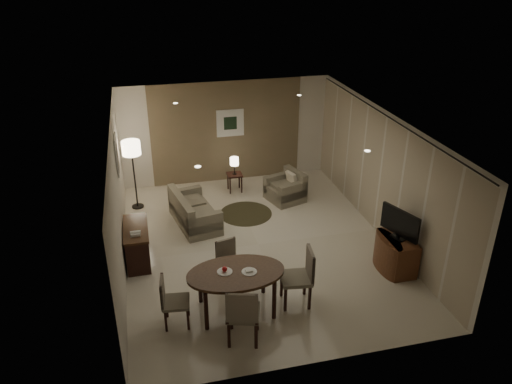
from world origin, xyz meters
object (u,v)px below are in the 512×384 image
object	(u,v)px
armchair	(285,187)
floor_lamp	(134,175)
chair_right	(296,278)
dining_table	(236,291)
chair_far	(231,265)
chair_near	(243,312)
chair_left	(176,302)
sofa	(195,209)
side_table	(235,182)
tv_cabinet	(396,253)
console_desk	(137,244)

from	to	relation	value
armchair	floor_lamp	distance (m)	3.67
chair_right	armchair	bearing A→B (deg)	172.99
dining_table	chair_far	xyz separation A→B (m)	(0.05, 0.76, 0.04)
chair_near	floor_lamp	xyz separation A→B (m)	(-1.53, 5.09, 0.32)
chair_near	chair_right	bearing A→B (deg)	-131.54
chair_far	chair_left	size ratio (longest dim) A/B	0.96
sofa	side_table	distance (m)	1.93
chair_right	side_table	world-z (taller)	chair_right
tv_cabinet	chair_right	xyz separation A→B (m)	(-2.23, -0.54, 0.18)
dining_table	side_table	xyz separation A→B (m)	(0.92, 4.70, -0.15)
chair_near	floor_lamp	world-z (taller)	floor_lamp
chair_left	chair_right	distance (m)	2.09
console_desk	tv_cabinet	distance (m)	5.11
dining_table	sofa	xyz separation A→B (m)	(-0.30, 3.21, -0.02)
dining_table	sofa	bearing A→B (deg)	95.37
chair_far	floor_lamp	world-z (taller)	floor_lamp
sofa	console_desk	bearing A→B (deg)	121.92
tv_cabinet	chair_left	bearing A→B (deg)	-172.08
chair_left	armchair	size ratio (longest dim) A/B	1.08
sofa	side_table	bearing A→B (deg)	-50.63
chair_left	chair_right	size ratio (longest dim) A/B	0.85
chair_near	sofa	bearing A→B (deg)	-69.72
console_desk	chair_far	distance (m)	2.07
chair_right	console_desk	bearing A→B (deg)	-120.35
tv_cabinet	chair_right	distance (m)	2.30
side_table	floor_lamp	bearing A→B (deg)	-172.42
tv_cabinet	chair_left	distance (m)	4.36
console_desk	chair_right	distance (m)	3.35
armchair	console_desk	bearing A→B (deg)	-80.45
console_desk	armchair	world-z (taller)	console_desk
chair_left	floor_lamp	distance (m)	4.52
sofa	armchair	size ratio (longest dim) A/B	1.90
tv_cabinet	chair_near	distance (m)	3.54
dining_table	chair_near	xyz separation A→B (m)	(-0.03, -0.73, 0.14)
side_table	chair_far	bearing A→B (deg)	-102.50
tv_cabinet	chair_near	world-z (taller)	chair_near
chair_near	chair_left	xyz separation A→B (m)	(-1.00, 0.62, -0.08)
console_desk	dining_table	xyz separation A→B (m)	(1.61, -1.99, 0.02)
dining_table	chair_left	bearing A→B (deg)	-173.91
console_desk	chair_right	world-z (taller)	chair_right
sofa	floor_lamp	distance (m)	1.78
tv_cabinet	armchair	bearing A→B (deg)	110.18
chair_right	sofa	xyz separation A→B (m)	(-1.35, 3.26, -0.16)
chair_right	sofa	distance (m)	3.53
chair_right	armchair	world-z (taller)	chair_right
console_desk	dining_table	world-z (taller)	dining_table
chair_far	armchair	xyz separation A→B (m)	(1.99, 3.12, -0.06)
chair_near	sofa	size ratio (longest dim) A/B	0.67
chair_near	chair_far	xyz separation A→B (m)	(0.08, 1.48, -0.10)
tv_cabinet	sofa	distance (m)	4.50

